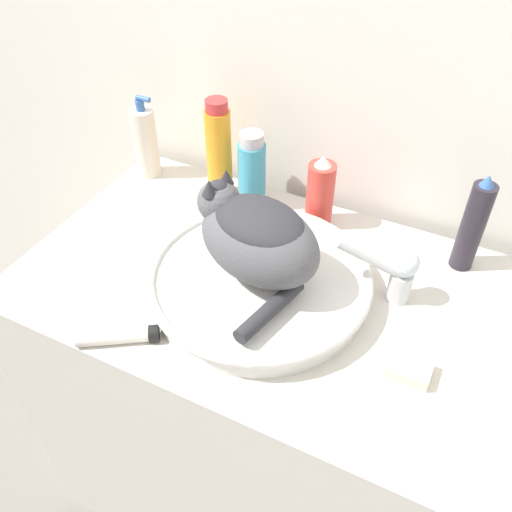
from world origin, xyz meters
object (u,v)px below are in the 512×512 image
Objects in this scene: faucet at (395,270)px; soap_bar at (409,369)px; shampoo_bottle_tall at (219,151)px; mouthwash_bottle at (252,171)px; cream_tube at (119,336)px; soap_pump_bottle at (146,142)px; spray_bottle_trigger at (320,193)px; cat at (256,235)px; hairspray_can_black at (473,226)px.

faucet reaches higher than soap_bar.
shampoo_bottle_tall is 0.09m from mouthwash_bottle.
mouthwash_bottle reaches higher than faucet.
soap_bar is (0.48, 0.16, -0.00)m from cream_tube.
soap_pump_bottle is at bearing 119.14° from cream_tube.
soap_pump_bottle reaches higher than spray_bottle_trigger.
soap_bar is (0.54, -0.32, -0.11)m from shampoo_bottle_tall.
soap_bar is at bearing -30.50° from shampoo_bottle_tall.
soap_pump_bottle is 2.85× the size of soap_bar.
spray_bottle_trigger is 1.24× the size of cream_tube.
soap_bar is (0.08, -0.16, -0.06)m from faucet.
soap_pump_bottle is at bearing -180.00° from mouthwash_bottle.
cat is 0.26m from spray_bottle_trigger.
mouthwash_bottle is 0.88× the size of soap_pump_bottle.
cat is at bearing -61.66° from mouthwash_bottle.
spray_bottle_trigger is (0.03, 0.25, -0.06)m from cat.
cat is at bearing -143.50° from hairspray_can_black.
hairspray_can_black reaches higher than mouthwash_bottle.
cat is at bearing -0.65° from faucet.
soap_pump_bottle is (-0.29, -0.00, 0.00)m from mouthwash_bottle.
hairspray_can_black reaches higher than spray_bottle_trigger.
hairspray_can_black is at bearing 85.23° from soap_bar.
shampoo_bottle_tall reaches higher than cream_tube.
mouthwash_bottle is at bearing 145.11° from soap_bar.
faucet is 0.52m from cream_tube.
cat reaches higher than cream_tube.
shampoo_bottle_tall is (-0.46, 0.16, 0.05)m from faucet.
cream_tube is at bearing -111.56° from spray_bottle_trigger.
hairspray_can_black is at bearing 0.00° from spray_bottle_trigger.
hairspray_can_black is at bearing 0.00° from soap_pump_bottle.
mouthwash_bottle is 0.29m from soap_pump_bottle.
shampoo_bottle_tall reaches higher than hairspray_can_black.
shampoo_bottle_tall reaches higher than spray_bottle_trigger.
soap_bar is at bearing -94.77° from hairspray_can_black.
faucet is at bearing 116.09° from soap_bar.
shampoo_bottle_tall is 0.21m from soap_pump_bottle.
soap_bar is at bearing 18.57° from cream_tube.
soap_pump_bottle is at bearing -180.00° from hairspray_can_black.
cat is 3.83× the size of soap_bar.
cream_tube is 1.89× the size of soap_bar.
hairspray_can_black is (0.48, 0.00, 0.01)m from mouthwash_bottle.
soap_pump_bottle is (-0.43, 0.25, -0.05)m from cat.
soap_pump_bottle reaches higher than faucet.
mouthwash_bottle is 0.56m from soap_bar.
hairspray_can_black is at bearing 0.00° from mouthwash_bottle.
faucet is at bearing 38.67° from cream_tube.
soap_bar is at bearing -47.65° from spray_bottle_trigger.
spray_bottle_trigger is at bearing 0.00° from shampoo_bottle_tall.
hairspray_can_black is 2.96× the size of soap_bar.
soap_bar is (0.32, -0.06, -0.13)m from cat.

